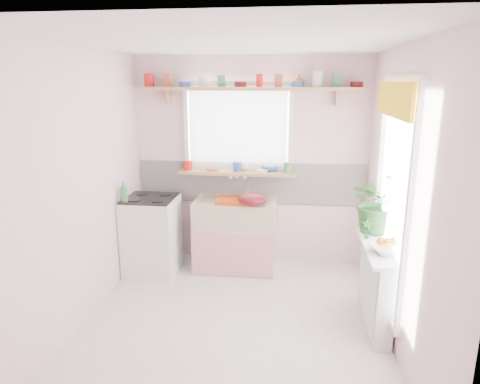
# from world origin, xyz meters

# --- Properties ---
(room) EXTENTS (3.20, 3.20, 3.20)m
(room) POSITION_xyz_m (0.66, 0.86, 1.37)
(room) COLOR white
(room) RESTS_ON ground
(sink_unit) EXTENTS (0.95, 0.65, 1.11)m
(sink_unit) POSITION_xyz_m (-0.15, 1.29, 0.43)
(sink_unit) COLOR white
(sink_unit) RESTS_ON ground
(cooker) EXTENTS (0.58, 0.58, 0.93)m
(cooker) POSITION_xyz_m (-1.10, 1.05, 0.46)
(cooker) COLOR white
(cooker) RESTS_ON ground
(radiator_ledge) EXTENTS (0.22, 0.95, 0.78)m
(radiator_ledge) POSITION_xyz_m (1.30, 0.20, 0.40)
(radiator_ledge) COLOR white
(radiator_ledge) RESTS_ON ground
(windowsill) EXTENTS (1.40, 0.22, 0.04)m
(windowsill) POSITION_xyz_m (-0.15, 1.48, 1.14)
(windowsill) COLOR tan
(windowsill) RESTS_ON room
(pine_shelf) EXTENTS (2.52, 0.24, 0.04)m
(pine_shelf) POSITION_xyz_m (0.00, 1.47, 2.12)
(pine_shelf) COLOR tan
(pine_shelf) RESTS_ON room
(shelf_crockery) EXTENTS (2.47, 0.11, 0.12)m
(shelf_crockery) POSITION_xyz_m (-0.04, 1.47, 2.19)
(shelf_crockery) COLOR red
(shelf_crockery) RESTS_ON pine_shelf
(sill_crockery) EXTENTS (1.35, 0.11, 0.12)m
(sill_crockery) POSITION_xyz_m (-0.15, 1.48, 1.22)
(sill_crockery) COLOR red
(sill_crockery) RESTS_ON windowsill
(dish_tray) EXTENTS (0.44, 0.34, 0.04)m
(dish_tray) POSITION_xyz_m (-0.12, 1.20, 0.87)
(dish_tray) COLOR #CA3D11
(dish_tray) RESTS_ON sink_unit
(colander) EXTENTS (0.34, 0.34, 0.15)m
(colander) POSITION_xyz_m (0.07, 1.10, 0.92)
(colander) COLOR #5E1016
(colander) RESTS_ON sink_unit
(jade_plant) EXTENTS (0.68, 0.65, 0.61)m
(jade_plant) POSITION_xyz_m (1.33, 0.60, 1.08)
(jade_plant) COLOR #285A24
(jade_plant) RESTS_ON radiator_ledge
(fruit_bowl) EXTENTS (0.32, 0.32, 0.07)m
(fruit_bowl) POSITION_xyz_m (1.33, 0.05, 0.81)
(fruit_bowl) COLOR silver
(fruit_bowl) RESTS_ON radiator_ledge
(herb_pot) EXTENTS (0.10, 0.07, 0.18)m
(herb_pot) POSITION_xyz_m (1.21, 0.38, 0.87)
(herb_pot) COLOR #265B24
(herb_pot) RESTS_ON radiator_ledge
(soap_bottle_sink) EXTENTS (0.08, 0.08, 0.17)m
(soap_bottle_sink) POSITION_xyz_m (0.02, 1.10, 0.93)
(soap_bottle_sink) COLOR #BDCD5B
(soap_bottle_sink) RESTS_ON sink_unit
(sill_cup) EXTENTS (0.13, 0.13, 0.08)m
(sill_cup) POSITION_xyz_m (-0.08, 1.54, 1.20)
(sill_cup) COLOR beige
(sill_cup) RESTS_ON windowsill
(sill_bowl) EXTENTS (0.25, 0.25, 0.06)m
(sill_bowl) POSITION_xyz_m (0.24, 1.54, 1.19)
(sill_bowl) COLOR #3764B5
(sill_bowl) RESTS_ON windowsill
(shelf_vase) EXTENTS (0.16, 0.16, 0.14)m
(shelf_vase) POSITION_xyz_m (0.55, 1.53, 2.21)
(shelf_vase) COLOR #B75F38
(shelf_vase) RESTS_ON pine_shelf
(cooker_bottle) EXTENTS (0.11, 0.11, 0.23)m
(cooker_bottle) POSITION_xyz_m (-1.32, 0.84, 1.03)
(cooker_bottle) COLOR #428443
(cooker_bottle) RESTS_ON cooker
(fruit) EXTENTS (0.20, 0.14, 0.10)m
(fruit) POSITION_xyz_m (1.34, 0.06, 0.87)
(fruit) COLOR orange
(fruit) RESTS_ON fruit_bowl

